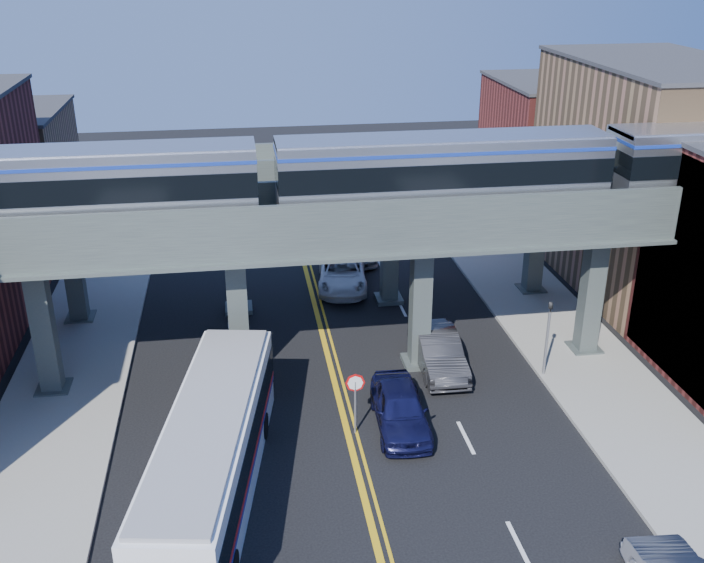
% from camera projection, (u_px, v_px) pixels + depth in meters
% --- Properties ---
extents(ground, '(120.00, 120.00, 0.00)m').
position_uv_depth(ground, '(360.00, 480.00, 28.01)').
color(ground, black).
rests_on(ground, ground).
extents(sidewalk_west, '(5.00, 70.00, 0.16)m').
position_uv_depth(sidewalk_west, '(74.00, 366.00, 35.47)').
color(sidewalk_west, gray).
rests_on(sidewalk_west, ground).
extents(sidewalk_east, '(5.00, 70.00, 0.16)m').
position_uv_depth(sidewalk_east, '(557.00, 331.00, 38.66)').
color(sidewalk_east, gray).
rests_on(sidewalk_east, ground).
extents(building_west_c, '(8.00, 10.00, 8.00)m').
position_uv_depth(building_west_c, '(3.00, 176.00, 50.21)').
color(building_west_c, olive).
rests_on(building_west_c, ground).
extents(building_east_b, '(8.00, 14.00, 12.00)m').
position_uv_depth(building_east_b, '(648.00, 177.00, 42.73)').
color(building_east_b, olive).
rests_on(building_east_b, ground).
extents(building_east_c, '(8.00, 10.00, 9.00)m').
position_uv_depth(building_east_c, '(553.00, 148.00, 55.13)').
color(building_east_c, maroon).
rests_on(building_east_c, ground).
extents(mural_panel, '(0.10, 9.50, 9.50)m').
position_uv_depth(mural_panel, '(698.00, 290.00, 31.78)').
color(mural_panel, teal).
rests_on(mural_panel, ground).
extents(elevated_viaduct_near, '(52.00, 3.60, 7.40)m').
position_uv_depth(elevated_viaduct_near, '(330.00, 235.00, 32.72)').
color(elevated_viaduct_near, '#3D4745').
rests_on(elevated_viaduct_near, ground).
extents(elevated_viaduct_far, '(52.00, 3.60, 7.40)m').
position_uv_depth(elevated_viaduct_far, '(312.00, 188.00, 39.08)').
color(elevated_viaduct_far, '#3D4745').
rests_on(elevated_viaduct_far, ground).
extents(transit_train, '(42.72, 2.67, 3.11)m').
position_uv_depth(transit_train, '(442.00, 170.00, 32.34)').
color(transit_train, black).
rests_on(transit_train, elevated_viaduct_near).
extents(stop_sign, '(0.76, 0.09, 2.63)m').
position_uv_depth(stop_sign, '(355.00, 394.00, 30.08)').
color(stop_sign, slate).
rests_on(stop_sign, ground).
extents(traffic_signal, '(0.15, 0.18, 4.10)m').
position_uv_depth(traffic_signal, '(548.00, 331.00, 33.83)').
color(traffic_signal, slate).
rests_on(traffic_signal, ground).
extents(transit_bus, '(4.86, 12.79, 3.22)m').
position_uv_depth(transit_bus, '(212.00, 455.00, 26.63)').
color(transit_bus, white).
rests_on(transit_bus, ground).
extents(car_lane_a, '(2.22, 5.05, 1.69)m').
position_uv_depth(car_lane_a, '(400.00, 408.00, 30.84)').
color(car_lane_a, '#0F1037').
rests_on(car_lane_a, ground).
extents(car_lane_b, '(1.95, 5.27, 1.72)m').
position_uv_depth(car_lane_b, '(438.00, 351.00, 35.11)').
color(car_lane_b, '#28282A').
rests_on(car_lane_b, ground).
extents(car_lane_c, '(3.30, 5.94, 1.57)m').
position_uv_depth(car_lane_c, '(342.00, 273.00, 43.63)').
color(car_lane_c, silver).
rests_on(car_lane_c, ground).
extents(car_lane_d, '(3.08, 6.28, 1.76)m').
position_uv_depth(car_lane_d, '(348.00, 242.00, 47.98)').
color(car_lane_d, '#BBBAC0').
rests_on(car_lane_d, ground).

